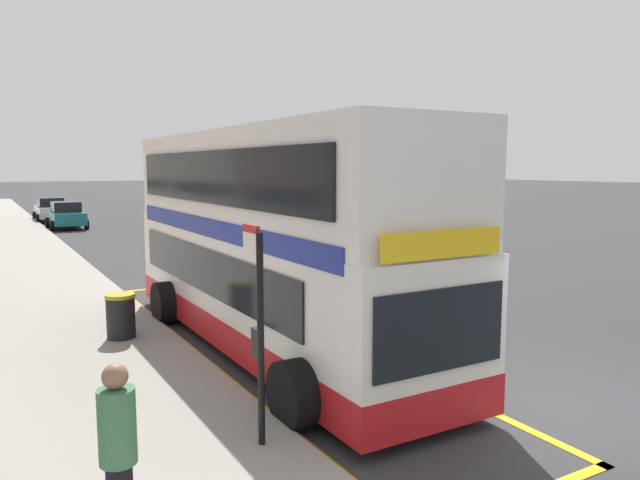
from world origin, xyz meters
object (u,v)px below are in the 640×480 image
(bus_stop_sign, at_px, (258,318))
(litter_bin, at_px, (121,316))
(parked_car_teal_behind, at_px, (66,215))
(pedestrian_waiting_near_sign, at_px, (118,451))
(parked_car_silver_kerbside, at_px, (185,209))
(parked_car_silver_distant, at_px, (51,210))
(double_decker_bus, at_px, (268,248))
(parked_car_grey_ahead, at_px, (316,236))

(bus_stop_sign, xyz_separation_m, litter_bin, (-0.53, 5.81, -1.17))
(parked_car_teal_behind, height_order, pedestrian_waiting_near_sign, pedestrian_waiting_near_sign)
(parked_car_silver_kerbside, relative_size, parked_car_teal_behind, 1.00)
(bus_stop_sign, height_order, parked_car_silver_distant, bus_stop_sign)
(double_decker_bus, distance_m, parked_car_silver_kerbside, 30.51)
(parked_car_silver_distant, height_order, pedestrian_waiting_near_sign, pedestrian_waiting_near_sign)
(parked_car_silver_distant, distance_m, litter_bin, 32.00)
(parked_car_grey_ahead, relative_size, pedestrian_waiting_near_sign, 2.31)
(double_decker_bus, xyz_separation_m, parked_car_silver_distant, (-0.60, 33.61, -1.26))
(bus_stop_sign, distance_m, litter_bin, 5.95)
(parked_car_silver_kerbside, xyz_separation_m, parked_car_teal_behind, (-7.86, -1.67, 0.00))
(litter_bin, bearing_deg, double_decker_bus, -32.60)
(double_decker_bus, height_order, pedestrian_waiting_near_sign, double_decker_bus)
(parked_car_silver_distant, distance_m, parked_car_teal_behind, 5.75)
(litter_bin, bearing_deg, parked_car_teal_behind, 85.06)
(parked_car_silver_kerbside, distance_m, parked_car_teal_behind, 8.04)
(parked_car_silver_distant, distance_m, parked_car_silver_kerbside, 9.08)
(parked_car_silver_kerbside, distance_m, litter_bin, 29.65)
(bus_stop_sign, height_order, parked_car_teal_behind, bus_stop_sign)
(bus_stop_sign, xyz_separation_m, parked_car_teal_behind, (1.74, 32.01, -0.98))
(parked_car_silver_distant, relative_size, litter_bin, 4.49)
(pedestrian_waiting_near_sign, relative_size, litter_bin, 1.94)
(double_decker_bus, bearing_deg, litter_bin, 147.40)
(parked_car_silver_kerbside, distance_m, pedestrian_waiting_near_sign, 37.00)
(double_decker_bus, xyz_separation_m, parked_car_grey_ahead, (7.30, 10.87, -1.26))
(parked_car_silver_kerbside, xyz_separation_m, litter_bin, (-10.13, -27.87, -0.19))
(parked_car_teal_behind, distance_m, pedestrian_waiting_near_sign, 33.66)
(bus_stop_sign, height_order, pedestrian_waiting_near_sign, bus_stop_sign)
(double_decker_bus, distance_m, parked_car_grey_ahead, 13.15)
(parked_car_silver_distant, bearing_deg, pedestrian_waiting_near_sign, -97.28)
(double_decker_bus, xyz_separation_m, parked_car_teal_behind, (-0.35, 27.87, -1.26))
(parked_car_teal_behind, relative_size, pedestrian_waiting_near_sign, 2.31)
(bus_stop_sign, relative_size, parked_car_grey_ahead, 0.67)
(litter_bin, bearing_deg, parked_car_silver_distant, 86.40)
(parked_car_teal_behind, height_order, litter_bin, parked_car_teal_behind)
(parked_car_teal_behind, bearing_deg, parked_car_grey_ahead, 115.57)
(parked_car_teal_behind, xyz_separation_m, pedestrian_waiting_near_sign, (-3.78, -33.45, 0.34))
(bus_stop_sign, relative_size, litter_bin, 3.02)
(double_decker_bus, bearing_deg, parked_car_silver_kerbside, 75.74)
(double_decker_bus, distance_m, bus_stop_sign, 4.65)
(parked_car_silver_distant, xyz_separation_m, parked_car_grey_ahead, (7.91, -22.74, 0.00))
(parked_car_silver_distant, relative_size, parked_car_silver_kerbside, 1.00)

